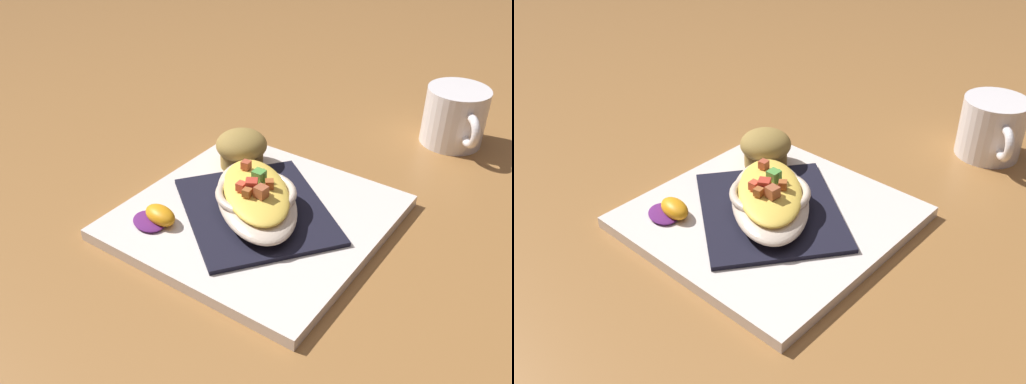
# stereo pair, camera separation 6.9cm
# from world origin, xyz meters

# --- Properties ---
(ground_plane) EXTENTS (2.60, 2.60, 0.00)m
(ground_plane) POSITION_xyz_m (0.00, 0.00, 0.00)
(ground_plane) COLOR #9A6836
(square_plate) EXTENTS (0.35, 0.35, 0.01)m
(square_plate) POSITION_xyz_m (0.00, 0.00, 0.01)
(square_plate) COLOR white
(square_plate) RESTS_ON ground_plane
(folded_napkin) EXTENTS (0.25, 0.25, 0.01)m
(folded_napkin) POSITION_xyz_m (0.00, 0.00, 0.02)
(folded_napkin) COLOR black
(folded_napkin) RESTS_ON square_plate
(gratin_dish) EXTENTS (0.20, 0.18, 0.05)m
(gratin_dish) POSITION_xyz_m (0.00, 0.00, 0.04)
(gratin_dish) COLOR beige
(gratin_dish) RESTS_ON folded_napkin
(muffin) EXTENTS (0.07, 0.07, 0.05)m
(muffin) POSITION_xyz_m (-0.10, -0.06, 0.04)
(muffin) COLOR olive
(muffin) RESTS_ON square_plate
(orange_garnish) EXTENTS (0.06, 0.07, 0.02)m
(orange_garnish) POSITION_xyz_m (0.06, -0.10, 0.02)
(orange_garnish) COLOR #5C2067
(orange_garnish) RESTS_ON square_plate
(coffee_mug) EXTENTS (0.12, 0.09, 0.09)m
(coffee_mug) POSITION_xyz_m (-0.30, 0.20, 0.04)
(coffee_mug) COLOR white
(coffee_mug) RESTS_ON ground_plane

